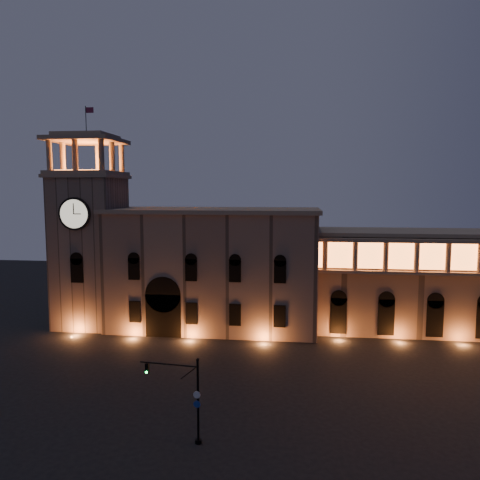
{
  "coord_description": "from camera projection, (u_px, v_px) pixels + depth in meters",
  "views": [
    {
      "loc": [
        9.97,
        -45.21,
        20.33
      ],
      "look_at": [
        2.66,
        16.0,
        13.68
      ],
      "focal_mm": 35.0,
      "sensor_mm": 36.0,
      "label": 1
    }
  ],
  "objects": [
    {
      "name": "clock_tower",
      "position": [
        90.0,
        242.0,
        69.77
      ],
      "size": [
        9.8,
        9.8,
        32.4
      ],
      "color": "#826755",
      "rests_on": "ground"
    },
    {
      "name": "colonnade_wing",
      "position": [
        449.0,
        281.0,
        67.04
      ],
      "size": [
        40.6,
        11.5,
        14.5
      ],
      "color": "#7D6250",
      "rests_on": "ground"
    },
    {
      "name": "government_building",
      "position": [
        213.0,
        268.0,
        68.94
      ],
      "size": [
        30.8,
        12.8,
        17.6
      ],
      "color": "#826755",
      "rests_on": "ground"
    },
    {
      "name": "traffic_light",
      "position": [
        188.0,
        398.0,
        37.44
      ],
      "size": [
        5.15,
        0.89,
        7.1
      ],
      "rotation": [
        0.0,
        0.0,
        -0.11
      ],
      "color": "black",
      "rests_on": "ground"
    },
    {
      "name": "ground",
      "position": [
        196.0,
        389.0,
        47.98
      ],
      "size": [
        160.0,
        160.0,
        0.0
      ],
      "primitive_type": "plane",
      "color": "black",
      "rests_on": "ground"
    }
  ]
}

